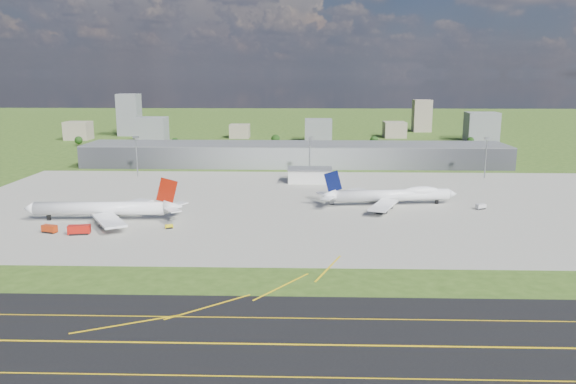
{
  "coord_description": "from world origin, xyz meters",
  "views": [
    {
      "loc": [
        6.62,
        -235.5,
        64.34
      ],
      "look_at": [
        -1.1,
        27.32,
        9.0
      ],
      "focal_mm": 35.0,
      "sensor_mm": 36.0,
      "label": 1
    }
  ],
  "objects_px": {
    "airliner_red_twin": "(106,209)",
    "crash_tender": "(50,229)",
    "tug_yellow": "(169,227)",
    "van_white_near": "(332,201)",
    "fire_truck": "(79,230)",
    "airliner_blue_quad": "(392,195)",
    "van_white_far": "(481,207)"
  },
  "relations": [
    {
      "from": "tug_yellow",
      "to": "van_white_near",
      "type": "distance_m",
      "value": 86.58
    },
    {
      "from": "tug_yellow",
      "to": "van_white_near",
      "type": "bearing_deg",
      "value": 10.3
    },
    {
      "from": "crash_tender",
      "to": "van_white_far",
      "type": "xyz_separation_m",
      "value": [
        190.93,
        47.05,
        -0.33
      ]
    },
    {
      "from": "crash_tender",
      "to": "van_white_far",
      "type": "relative_size",
      "value": 1.22
    },
    {
      "from": "tug_yellow",
      "to": "van_white_near",
      "type": "xyz_separation_m",
      "value": [
        71.47,
        48.87,
        0.36
      ]
    },
    {
      "from": "airliner_blue_quad",
      "to": "van_white_far",
      "type": "relative_size",
      "value": 12.51
    },
    {
      "from": "crash_tender",
      "to": "van_white_near",
      "type": "xyz_separation_m",
      "value": [
        119.21,
        56.93,
        -0.4
      ]
    },
    {
      "from": "fire_truck",
      "to": "crash_tender",
      "type": "bearing_deg",
      "value": 161.57
    },
    {
      "from": "airliner_blue_quad",
      "to": "airliner_red_twin",
      "type": "bearing_deg",
      "value": -173.47
    },
    {
      "from": "van_white_near",
      "to": "van_white_far",
      "type": "bearing_deg",
      "value": -94.16
    },
    {
      "from": "airliner_blue_quad",
      "to": "tug_yellow",
      "type": "xyz_separation_m",
      "value": [
        -101.42,
        -46.67,
        -4.18
      ]
    },
    {
      "from": "airliner_blue_quad",
      "to": "van_white_near",
      "type": "distance_m",
      "value": 30.27
    },
    {
      "from": "airliner_blue_quad",
      "to": "van_white_near",
      "type": "relative_size",
      "value": 14.19
    },
    {
      "from": "fire_truck",
      "to": "tug_yellow",
      "type": "xyz_separation_m",
      "value": [
        34.56,
        9.95,
        -1.04
      ]
    },
    {
      "from": "airliner_blue_quad",
      "to": "tug_yellow",
      "type": "relative_size",
      "value": 18.26
    },
    {
      "from": "airliner_blue_quad",
      "to": "crash_tender",
      "type": "xyz_separation_m",
      "value": [
        -149.16,
        -54.74,
        -3.43
      ]
    },
    {
      "from": "airliner_red_twin",
      "to": "van_white_far",
      "type": "height_order",
      "value": "airliner_red_twin"
    },
    {
      "from": "airliner_red_twin",
      "to": "tug_yellow",
      "type": "distance_m",
      "value": 34.37
    },
    {
      "from": "airliner_red_twin",
      "to": "crash_tender",
      "type": "distance_m",
      "value": 26.89
    },
    {
      "from": "fire_truck",
      "to": "van_white_far",
      "type": "height_order",
      "value": "fire_truck"
    },
    {
      "from": "crash_tender",
      "to": "tug_yellow",
      "type": "distance_m",
      "value": 48.42
    },
    {
      "from": "airliner_blue_quad",
      "to": "tug_yellow",
      "type": "bearing_deg",
      "value": -162.95
    },
    {
      "from": "crash_tender",
      "to": "airliner_red_twin",
      "type": "bearing_deg",
      "value": 69.93
    },
    {
      "from": "crash_tender",
      "to": "fire_truck",
      "type": "bearing_deg",
      "value": 9.36
    },
    {
      "from": "airliner_red_twin",
      "to": "airliner_blue_quad",
      "type": "bearing_deg",
      "value": -167.87
    },
    {
      "from": "airliner_blue_quad",
      "to": "van_white_near",
      "type": "xyz_separation_m",
      "value": [
        -29.95,
        2.19,
        -3.82
      ]
    },
    {
      "from": "van_white_near",
      "to": "tug_yellow",
      "type": "bearing_deg",
      "value": 128.06
    },
    {
      "from": "airliner_red_twin",
      "to": "fire_truck",
      "type": "distance_m",
      "value": 23.44
    },
    {
      "from": "crash_tender",
      "to": "van_white_far",
      "type": "bearing_deg",
      "value": 31.33
    },
    {
      "from": "van_white_far",
      "to": "tug_yellow",
      "type": "bearing_deg",
      "value": 168.31
    },
    {
      "from": "fire_truck",
      "to": "van_white_near",
      "type": "relative_size",
      "value": 1.88
    },
    {
      "from": "airliner_red_twin",
      "to": "airliner_blue_quad",
      "type": "height_order",
      "value": "airliner_red_twin"
    }
  ]
}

